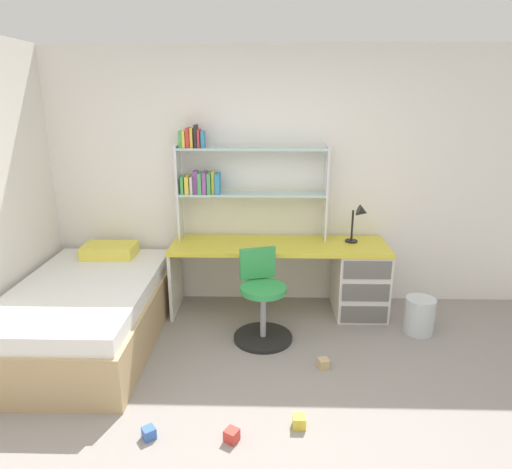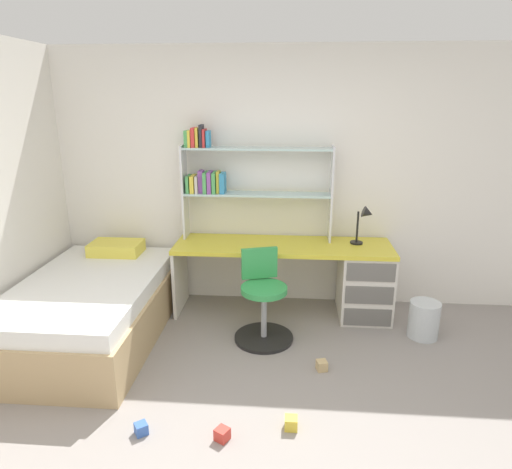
# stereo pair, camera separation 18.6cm
# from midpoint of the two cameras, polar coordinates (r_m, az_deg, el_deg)

# --- Properties ---
(ground_plane) EXTENTS (5.58, 5.46, 0.02)m
(ground_plane) POSITION_cam_midpoint_polar(r_m,az_deg,el_deg) (3.03, 2.23, -26.25)
(ground_plane) COLOR gray
(room_shell) EXTENTS (5.58, 5.46, 2.53)m
(room_shell) POSITION_cam_midpoint_polar(r_m,az_deg,el_deg) (3.61, -16.34, 3.58)
(room_shell) COLOR white
(room_shell) RESTS_ON ground_plane
(desk) EXTENTS (2.07, 0.59, 0.71)m
(desk) POSITION_cam_midpoint_polar(r_m,az_deg,el_deg) (4.47, 8.83, -4.93)
(desk) COLOR gold
(desk) RESTS_ON ground_plane
(bookshelf_hutch) EXTENTS (1.44, 0.22, 1.10)m
(bookshelf_hutch) POSITION_cam_midpoint_polar(r_m,az_deg,el_deg) (4.37, -4.63, 7.46)
(bookshelf_hutch) COLOR silver
(bookshelf_hutch) RESTS_ON desk
(desk_lamp) EXTENTS (0.20, 0.17, 0.38)m
(desk_lamp) POSITION_cam_midpoint_polar(r_m,az_deg,el_deg) (4.37, 11.81, 2.10)
(desk_lamp) COLOR black
(desk_lamp) RESTS_ON desk
(swivel_chair) EXTENTS (0.52, 0.52, 0.79)m
(swivel_chair) POSITION_cam_midpoint_polar(r_m,az_deg,el_deg) (3.99, -0.56, -8.92)
(swivel_chair) COLOR black
(swivel_chair) RESTS_ON ground_plane
(bed_platform) EXTENTS (1.16, 1.87, 0.67)m
(bed_platform) POSITION_cam_midpoint_polar(r_m,az_deg,el_deg) (4.25, -21.74, -9.15)
(bed_platform) COLOR tan
(bed_platform) RESTS_ON ground_plane
(waste_bin) EXTENTS (0.27, 0.27, 0.33)m
(waste_bin) POSITION_cam_midpoint_polar(r_m,az_deg,el_deg) (4.37, 18.79, -9.66)
(waste_bin) COLOR silver
(waste_bin) RESTS_ON ground_plane
(toy_block_yellow_0) EXTENTS (0.08, 0.08, 0.08)m
(toy_block_yellow_0) POSITION_cam_midpoint_polar(r_m,az_deg,el_deg) (3.18, 3.68, -22.52)
(toy_block_yellow_0) COLOR gold
(toy_block_yellow_0) RESTS_ON ground_plane
(toy_block_red_1) EXTENTS (0.11, 0.11, 0.08)m
(toy_block_red_1) POSITION_cam_midpoint_polar(r_m,az_deg,el_deg) (3.09, -4.97, -23.97)
(toy_block_red_1) COLOR red
(toy_block_red_1) RESTS_ON ground_plane
(toy_block_natural_2) EXTENTS (0.10, 0.10, 0.08)m
(toy_block_natural_2) POSITION_cam_midpoint_polar(r_m,az_deg,el_deg) (3.74, 7.07, -15.86)
(toy_block_natural_2) COLOR tan
(toy_block_natural_2) RESTS_ON ground_plane
(toy_block_blue_3) EXTENTS (0.10, 0.10, 0.07)m
(toy_block_blue_3) POSITION_cam_midpoint_polar(r_m,az_deg,el_deg) (3.19, -15.14, -23.06)
(toy_block_blue_3) COLOR #3860B7
(toy_block_blue_3) RESTS_ON ground_plane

